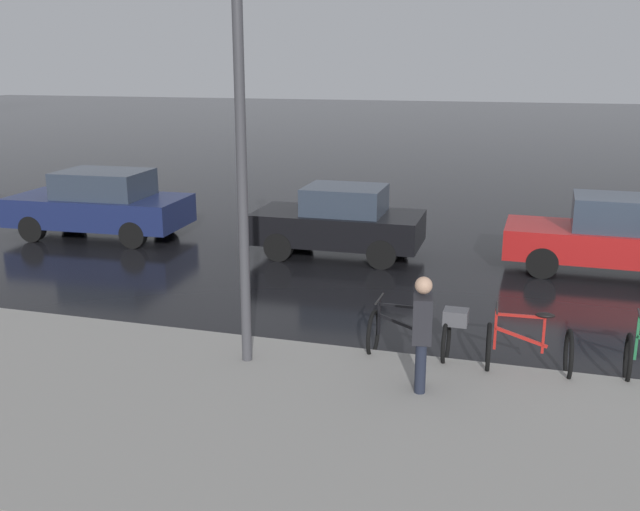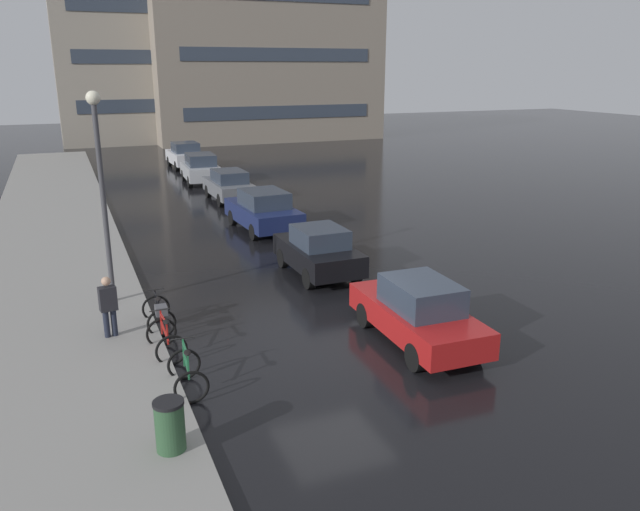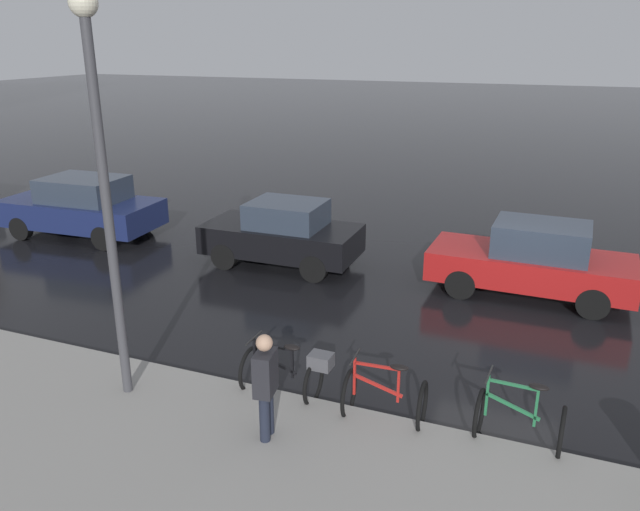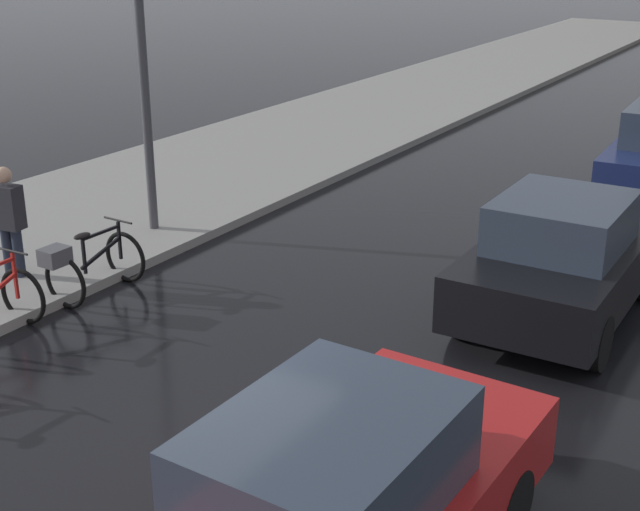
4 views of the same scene
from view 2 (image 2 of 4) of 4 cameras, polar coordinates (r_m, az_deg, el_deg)
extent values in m
plane|color=black|center=(14.80, 1.08, -8.77)|extent=(140.00, 140.00, 0.00)
cube|color=gray|center=(23.12, -23.16, -0.46)|extent=(4.80, 60.00, 0.14)
torus|color=black|center=(13.72, -12.33, -9.69)|extent=(0.71, 0.09, 0.71)
torus|color=black|center=(12.78, -11.66, -11.74)|extent=(0.71, 0.09, 0.71)
cube|color=#237042|center=(12.96, -11.96, -9.93)|extent=(0.04, 0.04, 0.57)
cube|color=#237042|center=(13.52, -12.36, -8.67)|extent=(0.04, 0.04, 0.61)
cube|color=#237042|center=(13.13, -12.23, -8.29)|extent=(0.07, 0.64, 0.04)
cube|color=#237042|center=(13.24, -12.13, -9.61)|extent=(0.07, 0.73, 0.26)
ellipsoid|color=black|center=(12.82, -12.05, -8.68)|extent=(0.15, 0.27, 0.07)
cylinder|color=black|center=(13.38, -12.45, -7.41)|extent=(0.50, 0.05, 0.03)
torus|color=black|center=(15.35, -14.30, -6.86)|extent=(0.73, 0.10, 0.73)
torus|color=black|center=(14.39, -13.42, -8.44)|extent=(0.73, 0.10, 0.73)
cube|color=red|center=(14.60, -13.79, -6.97)|extent=(0.04, 0.04, 0.52)
cube|color=red|center=(15.16, -14.31, -5.95)|extent=(0.04, 0.04, 0.59)
cube|color=red|center=(14.79, -14.12, -5.60)|extent=(0.07, 0.64, 0.04)
cube|color=red|center=(14.88, -14.02, -6.73)|extent=(0.07, 0.73, 0.26)
ellipsoid|color=black|center=(14.48, -13.87, -5.91)|extent=(0.15, 0.27, 0.07)
cylinder|color=black|center=(15.05, -14.40, -4.84)|extent=(0.50, 0.05, 0.03)
torus|color=black|center=(16.90, -14.77, -4.69)|extent=(0.72, 0.07, 0.72)
torus|color=black|center=(15.91, -14.28, -6.02)|extent=(0.72, 0.07, 0.72)
cube|color=black|center=(16.14, -14.51, -4.77)|extent=(0.04, 0.04, 0.49)
cube|color=black|center=(16.73, -14.80, -3.94)|extent=(0.04, 0.04, 0.53)
cube|color=black|center=(16.36, -14.71, -3.65)|extent=(0.05, 0.64, 0.04)
cube|color=black|center=(16.43, -14.63, -4.57)|extent=(0.05, 0.73, 0.26)
ellipsoid|color=black|center=(16.04, -14.58, -3.86)|extent=(0.14, 0.26, 0.07)
cylinder|color=black|center=(16.63, -14.87, -3.02)|extent=(0.50, 0.04, 0.03)
cube|color=#4C4C51|center=(15.65, -14.32, -4.87)|extent=(0.29, 0.34, 0.22)
cube|color=#AD1919|center=(15.21, 8.83, -5.66)|extent=(1.79, 4.22, 0.62)
cube|color=#2D3847|center=(14.84, 9.26, -3.57)|extent=(1.43, 1.93, 0.68)
cylinder|color=black|center=(16.06, 4.16, -5.46)|extent=(0.24, 0.65, 0.64)
cylinder|color=black|center=(16.71, 8.81, -4.71)|extent=(0.24, 0.65, 0.64)
cylinder|color=black|center=(13.97, 8.73, -9.17)|extent=(0.24, 0.65, 0.64)
cylinder|color=black|center=(14.71, 13.84, -8.09)|extent=(0.24, 0.65, 0.64)
cube|color=black|center=(19.92, -0.18, 0.08)|extent=(1.80, 3.73, 0.68)
cube|color=#2D3847|center=(19.62, -0.02, 1.73)|extent=(1.46, 1.74, 0.59)
cylinder|color=black|center=(20.78, -3.39, -0.22)|extent=(0.23, 0.64, 0.64)
cylinder|color=black|center=(21.33, 0.54, 0.26)|extent=(0.23, 0.64, 0.64)
cylinder|color=black|center=(18.73, -1.01, -2.11)|extent=(0.23, 0.64, 0.64)
cylinder|color=black|center=(19.34, 3.27, -1.52)|extent=(0.23, 0.64, 0.64)
cube|color=navy|center=(25.60, -5.23, 3.81)|extent=(2.15, 4.42, 0.70)
cube|color=#2D3847|center=(25.30, -5.14, 5.21)|extent=(1.70, 2.20, 0.64)
cylinder|color=black|center=(26.65, -7.98, 3.46)|extent=(0.25, 0.65, 0.64)
cylinder|color=black|center=(27.20, -4.47, 3.84)|extent=(0.25, 0.65, 0.64)
cylinder|color=black|center=(24.17, -6.04, 2.15)|extent=(0.25, 0.65, 0.64)
cylinder|color=black|center=(24.77, -2.24, 2.60)|extent=(0.25, 0.65, 0.64)
cube|color=slate|center=(31.57, -8.32, 6.14)|extent=(1.79, 4.03, 0.66)
cube|color=#2D3847|center=(31.31, -8.29, 7.19)|extent=(1.45, 2.12, 0.57)
cylinder|color=black|center=(32.64, -10.18, 5.81)|extent=(0.23, 0.64, 0.64)
cylinder|color=black|center=(33.01, -7.57, 6.05)|extent=(0.23, 0.64, 0.64)
cylinder|color=black|center=(30.26, -9.08, 5.01)|extent=(0.23, 0.64, 0.64)
cylinder|color=black|center=(30.67, -6.29, 5.27)|extent=(0.23, 0.64, 0.64)
cube|color=#B2B5BA|center=(36.79, -10.85, 7.58)|extent=(2.00, 3.95, 0.75)
cube|color=#2D3847|center=(36.54, -10.87, 8.62)|extent=(1.60, 2.23, 0.63)
cylinder|color=black|center=(37.91, -12.33, 7.19)|extent=(0.25, 0.65, 0.64)
cylinder|color=black|center=(38.15, -9.91, 7.38)|extent=(0.25, 0.65, 0.64)
cylinder|color=black|center=(35.56, -11.80, 6.61)|extent=(0.25, 0.65, 0.64)
cylinder|color=black|center=(35.82, -9.22, 6.81)|extent=(0.25, 0.65, 0.64)
cube|color=silver|center=(42.87, -12.20, 8.77)|extent=(2.01, 3.97, 0.74)
cube|color=#2D3847|center=(42.63, -12.21, 9.65)|extent=(1.61, 1.94, 0.62)
cylinder|color=black|center=(43.94, -13.61, 8.38)|extent=(0.24, 0.65, 0.64)
cylinder|color=black|center=(44.28, -11.43, 8.58)|extent=(0.24, 0.65, 0.64)
cylinder|color=black|center=(41.58, -12.96, 7.97)|extent=(0.24, 0.65, 0.64)
cylinder|color=black|center=(41.94, -10.67, 8.18)|extent=(0.24, 0.65, 0.64)
cylinder|color=#1E2333|center=(15.96, -18.91, -6.17)|extent=(0.14, 0.14, 0.81)
cylinder|color=#1E2333|center=(15.99, -18.29, -6.06)|extent=(0.14, 0.14, 0.81)
cube|color=#232328|center=(15.73, -18.84, -3.75)|extent=(0.43, 0.30, 0.59)
sphere|color=tan|center=(15.59, -18.99, -2.24)|extent=(0.22, 0.22, 0.22)
cylinder|color=#424247|center=(17.70, -19.11, 4.01)|extent=(0.14, 0.14, 5.51)
sphere|color=#F2EACC|center=(17.34, -20.04, 13.39)|extent=(0.37, 0.37, 0.37)
cylinder|color=#2D5133|center=(11.24, -13.53, -15.30)|extent=(0.50, 0.50, 1.00)
cylinder|color=black|center=(10.98, -13.72, -12.96)|extent=(0.53, 0.53, 0.06)
cube|color=#9E9384|center=(60.53, -16.26, 18.85)|extent=(14.46, 9.10, 18.47)
cube|color=#333D4C|center=(56.00, -15.18, 13.08)|extent=(11.86, 0.06, 1.10)
cube|color=#333D4C|center=(55.92, -15.50, 17.10)|extent=(11.86, 0.06, 1.10)
cube|color=#333D4C|center=(56.12, -15.84, 21.12)|extent=(11.86, 0.06, 1.10)
cube|color=gray|center=(60.12, -5.31, 17.75)|extent=(20.46, 9.45, 14.94)
cube|color=#333D4C|center=(55.71, -3.67, 12.94)|extent=(16.78, 0.06, 1.10)
cube|color=#333D4C|center=(55.59, -3.76, 17.86)|extent=(16.78, 0.06, 1.10)
camera|label=1|loc=(15.89, -51.64, 2.56)|focal=40.00mm
camera|label=3|loc=(12.90, -49.15, 5.91)|focal=35.00mm
camera|label=4|loc=(12.63, 31.05, 6.61)|focal=50.00mm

